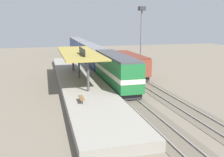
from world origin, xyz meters
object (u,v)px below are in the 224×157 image
object	(u,v)px
passenger_carriage_front	(92,55)
freight_car	(130,64)
platform_bench	(81,98)
light_mast	(142,25)
locomotive	(116,70)
person_waiting	(73,65)
passenger_carriage_rear	(78,46)

from	to	relation	value
passenger_carriage_front	freight_car	xyz separation A→B (m)	(4.60, -10.80, -0.34)
platform_bench	light_mast	world-z (taller)	light_mast
locomotive	person_waiting	size ratio (longest dim) A/B	8.44
locomotive	freight_car	world-z (taller)	locomotive
person_waiting	passenger_carriage_rear	bearing A→B (deg)	80.72
platform_bench	locomotive	world-z (taller)	locomotive
platform_bench	freight_car	size ratio (longest dim) A/B	0.14
passenger_carriage_front	freight_car	bearing A→B (deg)	-66.93
freight_car	passenger_carriage_rear	bearing A→B (deg)	98.28
person_waiting	platform_bench	bearing A→B (deg)	-93.77
locomotive	passenger_carriage_rear	distance (m)	38.80
passenger_carriage_front	light_mast	distance (m)	12.52
passenger_carriage_front	person_waiting	xyz separation A→B (m)	(-4.85, -8.90, -0.46)
passenger_carriage_front	passenger_carriage_rear	world-z (taller)	same
platform_bench	person_waiting	world-z (taller)	person_waiting
passenger_carriage_front	light_mast	size ratio (longest dim) A/B	1.71
freight_car	light_mast	distance (m)	7.83
freight_car	person_waiting	bearing A→B (deg)	168.66
platform_bench	passenger_carriage_front	world-z (taller)	passenger_carriage_front
freight_car	person_waiting	xyz separation A→B (m)	(-9.45, 1.90, -0.12)
person_waiting	passenger_carriage_front	bearing A→B (deg)	61.42
locomotive	light_mast	xyz separation A→B (m)	(7.80, 10.32, 5.99)
locomotive	passenger_carriage_front	bearing A→B (deg)	90.00
passenger_carriage_rear	person_waiting	size ratio (longest dim) A/B	11.70
platform_bench	passenger_carriage_rear	size ratio (longest dim) A/B	0.08
light_mast	person_waiting	size ratio (longest dim) A/B	6.84
locomotive	light_mast	bearing A→B (deg)	52.93
platform_bench	passenger_carriage_rear	distance (m)	47.54
platform_bench	passenger_carriage_rear	world-z (taller)	passenger_carriage_rear
freight_car	light_mast	xyz separation A→B (m)	(3.20, 3.12, 6.43)
passenger_carriage_rear	freight_car	size ratio (longest dim) A/B	1.67
freight_car	passenger_carriage_front	bearing A→B (deg)	113.07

